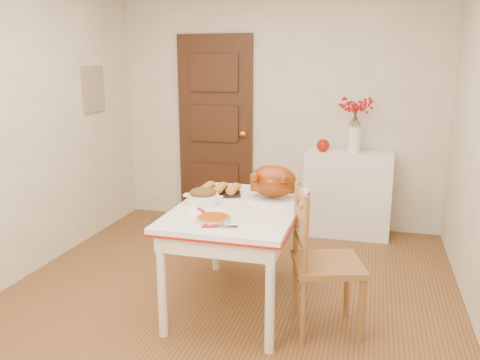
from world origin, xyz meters
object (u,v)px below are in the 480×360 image
(chair_oak, at_px, (328,261))
(pumpkin_pie, at_px, (213,218))
(sideboard, at_px, (347,194))
(kitchen_table, at_px, (238,256))
(turkey_platter, at_px, (273,183))

(chair_oak, relative_size, pumpkin_pie, 4.37)
(sideboard, height_order, kitchen_table, sideboard)
(turkey_platter, bearing_deg, pumpkin_pie, -114.11)
(pumpkin_pie, bearing_deg, sideboard, 70.97)
(kitchen_table, bearing_deg, chair_oak, -15.14)
(sideboard, distance_m, pumpkin_pie, 2.29)
(sideboard, height_order, chair_oak, chair_oak)
(kitchen_table, height_order, chair_oak, chair_oak)
(kitchen_table, height_order, turkey_platter, turkey_platter)
(chair_oak, bearing_deg, turkey_platter, 31.16)
(sideboard, bearing_deg, chair_oak, -90.34)
(chair_oak, bearing_deg, sideboard, -17.73)
(chair_oak, xyz_separation_m, turkey_platter, (-0.46, 0.41, 0.40))
(chair_oak, distance_m, turkey_platter, 0.73)
(chair_oak, height_order, turkey_platter, turkey_platter)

